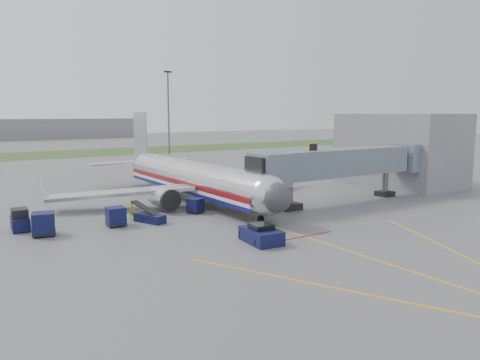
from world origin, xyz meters
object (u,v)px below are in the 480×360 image
airliner (193,178)px  belt_loader (150,217)px  baggage_tug (20,221)px  pushback_tug (261,235)px  ramp_worker (132,210)px

airliner → belt_loader: (-8.53, -7.40, -2.19)m
airliner → baggage_tug: (-19.04, -3.98, -1.80)m
pushback_tug → belt_loader: bearing=111.8°
ramp_worker → airliner: bearing=-0.6°
baggage_tug → airliner: bearing=11.8°
baggage_tug → belt_loader: 11.05m
airliner → baggage_tug: airliner is taller
belt_loader → ramp_worker: size_ratio=2.49×
airliner → ramp_worker: airliner is taller
airliner → ramp_worker: size_ratio=23.05×
pushback_tug → ramp_worker: (-5.28, 13.84, 0.14)m
baggage_tug → ramp_worker: 9.80m
baggage_tug → belt_loader: size_ratio=0.73×
airliner → pushback_tug: airliner is taller
baggage_tug → ramp_worker: bearing=-5.5°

